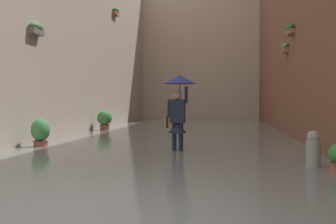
# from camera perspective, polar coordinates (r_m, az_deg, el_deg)

# --- Properties ---
(ground_plane) EXTENTS (60.00, 60.00, 0.00)m
(ground_plane) POSITION_cam_1_polar(r_m,az_deg,el_deg) (16.69, 2.08, -3.32)
(ground_plane) COLOR #605B56
(flood_water) EXTENTS (9.05, 29.99, 0.10)m
(flood_water) POSITION_cam_1_polar(r_m,az_deg,el_deg) (16.68, 2.08, -3.14)
(flood_water) COLOR slate
(flood_water) RESTS_ON ground_plane
(building_facade_right) EXTENTS (2.04, 27.99, 8.93)m
(building_facade_right) POSITION_cam_1_polar(r_m,az_deg,el_deg) (18.10, -14.24, 11.19)
(building_facade_right) COLOR #A89989
(building_facade_right) RESTS_ON ground_plane
(building_facade_far) EXTENTS (11.85, 1.80, 9.79)m
(building_facade_far) POSITION_cam_1_polar(r_m,az_deg,el_deg) (29.69, 4.67, 8.30)
(building_facade_far) COLOR tan
(building_facade_far) RESTS_ON ground_plane
(person_wading) EXTENTS (0.89, 0.89, 2.17)m
(person_wading) POSITION_cam_1_polar(r_m,az_deg,el_deg) (10.65, 1.49, 1.66)
(person_wading) COLOR #2D2319
(person_wading) RESTS_ON ground_plane
(potted_plant_near_right) EXTENTS (0.66, 0.66, 0.99)m
(potted_plant_near_right) POSITION_cam_1_polar(r_m,az_deg,el_deg) (18.21, -8.98, -1.11)
(potted_plant_near_right) COLOR brown
(potted_plant_near_right) RESTS_ON ground_plane
(potted_plant_mid_right) EXTENTS (0.54, 0.54, 0.91)m
(potted_plant_mid_right) POSITION_cam_1_polar(r_m,az_deg,el_deg) (12.26, -17.64, -2.84)
(potted_plant_mid_right) COLOR brown
(potted_plant_mid_right) RESTS_ON ground_plane
(mooring_bollard) EXTENTS (0.28, 0.28, 0.83)m
(mooring_bollard) POSITION_cam_1_polar(r_m,az_deg,el_deg) (8.58, 19.91, -5.28)
(mooring_bollard) COLOR gray
(mooring_bollard) RESTS_ON ground_plane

